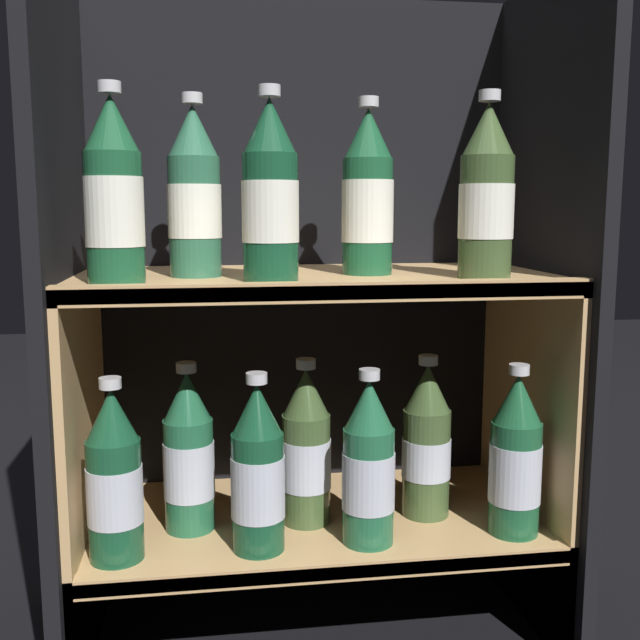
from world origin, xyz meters
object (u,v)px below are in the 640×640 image
bottle_upper_front_1 (270,197)px  bottle_lower_front_0 (114,480)px  bottle_lower_front_2 (368,467)px  bottle_lower_back_0 (189,457)px  bottle_lower_back_1 (306,451)px  bottle_upper_back_0 (194,197)px  bottle_upper_front_0 (114,197)px  bottle_lower_front_3 (515,460)px  bottle_lower_back_2 (426,445)px  bottle_upper_back_1 (368,198)px  bottle_upper_front_2 (486,197)px  bottle_lower_front_1 (258,473)px

bottle_upper_front_1 → bottle_lower_front_0: bearing=180.0°
bottle_upper_front_1 → bottle_lower_front_2: (0.13, 0.00, -0.36)m
bottle_lower_back_0 → bottle_lower_back_1: 0.17m
bottle_upper_back_0 → bottle_lower_front_2: size_ratio=1.00×
bottle_upper_front_0 → bottle_lower_front_2: size_ratio=1.00×
bottle_upper_front_1 → bottle_lower_front_3: size_ratio=1.00×
bottle_lower_back_0 → bottle_lower_back_1: bearing=-0.0°
bottle_upper_back_0 → bottle_lower_front_3: bottle_upper_back_0 is taller
bottle_lower_front_2 → bottle_upper_front_1: bearing=180.0°
bottle_upper_front_0 → bottle_lower_back_1: bearing=18.0°
bottle_lower_back_2 → bottle_upper_back_0: bearing=-180.0°
bottle_upper_back_1 → bottle_lower_front_0: size_ratio=1.00×
bottle_upper_front_0 → bottle_lower_back_0: size_ratio=1.00×
bottle_lower_front_0 → bottle_lower_back_1: bearing=17.1°
bottle_upper_front_2 → bottle_lower_front_2: (-0.16, 0.00, -0.36)m
bottle_upper_front_0 → bottle_upper_front_1: 0.19m
bottle_upper_front_1 → bottle_lower_back_0: size_ratio=1.00×
bottle_upper_back_1 → bottle_lower_front_1: bottle_upper_back_1 is taller
bottle_lower_back_2 → bottle_lower_front_0: bearing=-169.7°
bottle_lower_back_0 → bottle_lower_back_2: same height
bottle_upper_back_0 → bottle_lower_front_1: bearing=-46.7°
bottle_upper_back_0 → bottle_lower_front_1: (0.08, -0.08, -0.36)m
bottle_lower_front_2 → bottle_lower_front_3: same height
bottle_upper_back_0 → bottle_lower_front_0: bearing=-143.8°
bottle_upper_front_1 → bottle_upper_front_2: bearing=0.0°
bottle_upper_back_0 → bottle_lower_back_2: bottle_upper_back_0 is taller
bottle_upper_front_1 → bottle_upper_back_0: size_ratio=1.00×
bottle_upper_front_2 → bottle_lower_back_1: size_ratio=1.00×
bottle_upper_back_1 → bottle_lower_front_3: bearing=-22.1°
bottle_upper_front_2 → bottle_upper_front_0: bearing=180.0°
bottle_upper_front_2 → bottle_lower_front_1: bearing=180.0°
bottle_upper_front_0 → bottle_upper_front_1: (0.19, 0.00, 0.00)m
bottle_upper_front_2 → bottle_lower_back_0: (-0.40, 0.08, -0.36)m
bottle_lower_front_2 → bottle_lower_front_3: size_ratio=1.00×
bottle_lower_front_2 → bottle_lower_front_3: bearing=0.0°
bottle_upper_back_1 → bottle_lower_front_2: (-0.01, -0.08, -0.36)m
bottle_upper_back_1 → bottle_lower_front_3: 0.42m
bottle_lower_front_0 → bottle_lower_front_1: (0.19, 0.00, -0.00)m
bottle_lower_front_2 → bottle_upper_back_0: bearing=160.5°
bottle_lower_front_3 → bottle_lower_back_0: 0.46m
bottle_lower_back_1 → bottle_lower_back_2: (0.18, 0.00, 0.00)m
bottle_upper_front_0 → bottle_lower_back_1: (0.25, 0.08, -0.36)m
bottle_lower_front_2 → bottle_lower_back_1: (-0.08, 0.08, 0.00)m
bottle_lower_back_1 → bottle_lower_back_0: bearing=180.0°
bottle_upper_front_1 → bottle_lower_front_2: bearing=0.0°
bottle_lower_front_3 → bottle_lower_back_1: 0.30m
bottle_lower_front_0 → bottle_lower_front_1: size_ratio=1.00×
bottle_lower_front_3 → bottle_lower_back_2: size_ratio=1.00×
bottle_lower_front_3 → bottle_upper_front_0: bearing=180.0°
bottle_upper_front_1 → bottle_upper_front_2: 0.29m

